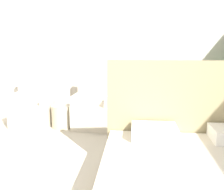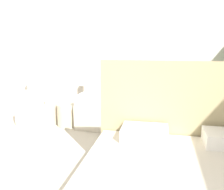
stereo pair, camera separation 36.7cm
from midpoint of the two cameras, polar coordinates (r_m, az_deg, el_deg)
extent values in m
cube|color=silver|center=(4.85, 5.25, 10.99)|extent=(10.00, 0.06, 2.90)
cube|color=tan|center=(2.98, 19.65, -5.48)|extent=(1.92, 0.06, 1.32)
cube|color=white|center=(2.75, 11.36, -8.61)|extent=(0.49, 0.35, 0.14)
cube|color=beige|center=(4.91, -14.14, -3.87)|extent=(0.70, 0.57, 0.44)
cube|color=beige|center=(5.03, -13.20, 1.92)|extent=(0.69, 0.06, 0.48)
cube|color=beige|center=(4.97, -17.42, -0.24)|extent=(0.10, 0.51, 0.17)
cube|color=beige|center=(4.72, -11.06, -0.53)|extent=(0.10, 0.51, 0.17)
cube|color=beige|center=(4.54, -1.01, -4.75)|extent=(0.73, 0.61, 0.44)
cube|color=beige|center=(4.67, -0.16, 1.50)|extent=(0.70, 0.11, 0.48)
cube|color=beige|center=(4.56, -4.60, -0.77)|extent=(0.14, 0.51, 0.17)
cube|color=beige|center=(4.39, 2.70, -1.22)|extent=(0.14, 0.51, 0.17)
cylinder|color=#B7AD93|center=(4.66, -7.98, -4.60)|extent=(0.37, 0.37, 0.41)
camera|label=1|loc=(0.18, -87.14, 0.59)|focal=40.00mm
camera|label=2|loc=(0.18, 92.86, -0.59)|focal=40.00mm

